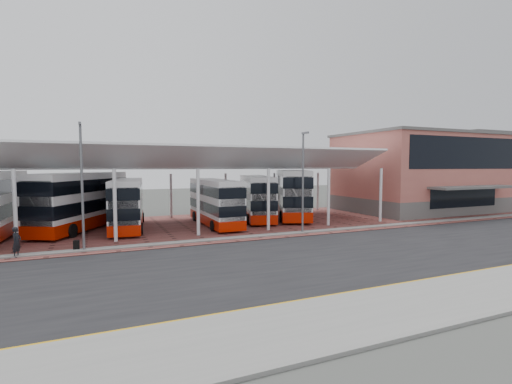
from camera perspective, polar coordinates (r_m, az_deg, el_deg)
ground at (r=24.04m, az=10.76°, el=-9.05°), size 140.00×140.00×0.00m
road at (r=23.24m, az=12.17°, el=-9.50°), size 120.00×14.00×0.02m
forecourt at (r=36.13m, az=1.70°, el=-4.54°), size 72.00×16.00×0.06m
sidewalk at (r=17.62m, az=28.03°, el=-14.07°), size 120.00×4.00×0.14m
north_kerb at (r=29.24m, az=3.86°, el=-6.51°), size 120.00×0.80×0.14m
yellow_line_near at (r=18.88m, az=23.15°, el=-12.86°), size 120.00×0.12×0.01m
yellow_line_far at (r=19.07m, az=22.47°, el=-12.67°), size 120.00×0.12×0.01m
canopy at (r=34.03m, az=-11.28°, el=4.59°), size 37.00×11.63×7.07m
terminal at (r=49.19m, az=23.95°, el=2.80°), size 18.40×14.40×9.25m
warehouse at (r=75.03m, az=31.23°, el=3.24°), size 30.50×20.50×10.25m
lamp_west at (r=25.61m, az=-25.21°, el=1.30°), size 0.16×0.90×8.07m
lamp_east at (r=29.81m, az=7.25°, el=1.97°), size 0.16×0.90×8.07m
bus_1 at (r=34.59m, az=-25.24°, el=-1.29°), size 7.87×11.48×4.79m
bus_2 at (r=33.55m, az=-19.17°, el=-1.78°), size 3.66×10.42×4.20m
bus_3 at (r=33.83m, az=-6.34°, el=-1.61°), size 2.62×10.01×4.11m
bus_4 at (r=37.41m, az=0.06°, el=-0.87°), size 5.23×10.81×4.35m
bus_5 at (r=39.15m, az=5.54°, el=-0.27°), size 7.29×12.00×4.91m
pedestrian at (r=26.06m, az=-32.92°, el=-6.47°), size 0.64×0.76×1.79m
suitcase at (r=26.35m, az=-25.91°, el=-7.39°), size 0.37×0.26×0.64m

